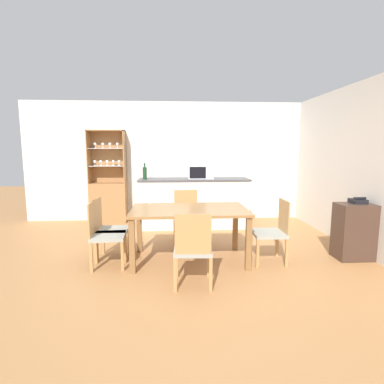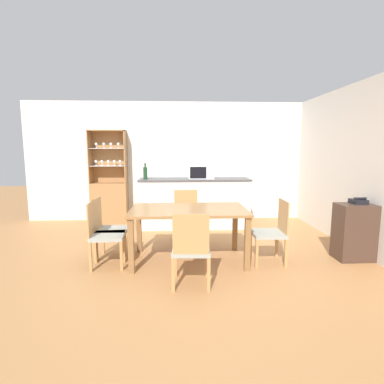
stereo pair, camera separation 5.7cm
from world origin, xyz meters
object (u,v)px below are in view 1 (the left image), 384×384
object	(u,v)px
display_cabinet	(109,195)
microwave	(200,172)
dining_chair_side_right_near	(272,232)
dining_chair_head_far	(187,217)
dining_chair_side_left_far	(109,229)
telephone	(358,201)
wine_bottle	(145,173)
side_cabinet	(354,231)
dining_chair_side_left_near	(105,235)
dining_table	(189,215)
dining_chair_head_near	(193,249)

from	to	relation	value
display_cabinet	microwave	distance (m)	2.05
dining_chair_side_right_near	dining_chair_head_far	world-z (taller)	same
dining_chair_side_left_far	telephone	size ratio (longest dim) A/B	4.50
dining_chair_side_left_far	wine_bottle	distance (m)	1.78
dining_chair_side_left_far	side_cabinet	bearing A→B (deg)	87.77
dining_chair_side_left_near	dining_chair_side_left_far	size ratio (longest dim) A/B	1.00
dining_chair_head_far	microwave	xyz separation A→B (m)	(0.32, 1.06, 0.67)
dining_chair_side_right_near	dining_chair_side_left_far	bearing A→B (deg)	84.03
dining_table	dining_chair_side_left_near	world-z (taller)	dining_chair_side_left_near
microwave	telephone	xyz separation A→B (m)	(2.06, -1.89, -0.28)
dining_chair_head_far	dining_chair_side_left_far	xyz separation A→B (m)	(-1.12, -0.66, 0.00)
dining_chair_head_near	side_cabinet	world-z (taller)	dining_chair_head_near
dining_chair_head_far	side_cabinet	world-z (taller)	dining_chair_head_far
dining_chair_head_far	wine_bottle	world-z (taller)	wine_bottle
dining_chair_side_left_near	dining_chair_side_right_near	bearing A→B (deg)	86.75
dining_table	wine_bottle	world-z (taller)	wine_bottle
dining_chair_head_far	dining_chair_head_near	distance (m)	1.59
side_cabinet	telephone	bearing A→B (deg)	38.79
side_cabinet	wine_bottle	bearing A→B (deg)	149.36
dining_table	wine_bottle	size ratio (longest dim) A/B	5.09
dining_chair_head_far	side_cabinet	size ratio (longest dim) A/B	1.10
dining_chair_side_left_near	dining_chair_head_far	bearing A→B (deg)	126.68
dining_table	dining_chair_head_near	xyz separation A→B (m)	(-0.00, -0.80, -0.21)
dining_chair_head_near	microwave	bearing A→B (deg)	86.25
dining_chair_side_left_far	side_cabinet	size ratio (longest dim) A/B	1.10
display_cabinet	dining_chair_side_left_far	bearing A→B (deg)	-78.02
microwave	side_cabinet	size ratio (longest dim) A/B	0.62
dining_table	side_cabinet	xyz separation A→B (m)	(2.32, -0.08, -0.25)
dining_chair_head_far	side_cabinet	distance (m)	2.48
dining_chair_head_far	dining_chair_head_near	world-z (taller)	same
dining_table	dining_chair_side_left_far	size ratio (longest dim) A/B	1.83
dining_chair_head_far	dining_chair_side_left_near	bearing A→B (deg)	38.16
dining_table	dining_chair_side_left_far	xyz separation A→B (m)	(-1.12, 0.14, -0.21)
display_cabinet	dining_chair_head_near	distance (m)	3.54
side_cabinet	dining_table	bearing A→B (deg)	178.06
dining_chair_side_left_far	side_cabinet	xyz separation A→B (m)	(3.45, -0.22, -0.04)
telephone	display_cabinet	bearing A→B (deg)	148.91
side_cabinet	telephone	size ratio (longest dim) A/B	4.11
dining_chair_side_left_near	telephone	bearing A→B (deg)	88.48
dining_chair_side_left_far	dining_chair_side_right_near	bearing A→B (deg)	84.26
dining_chair_side_left_near	microwave	size ratio (longest dim) A/B	1.77
display_cabinet	telephone	size ratio (longest dim) A/B	10.05
dining_chair_side_right_near	dining_chair_side_left_near	distance (m)	2.24
dining_chair_side_right_near	dining_chair_side_left_near	xyz separation A→B (m)	(-2.24, -0.00, 0.00)
dining_chair_side_left_far	side_cabinet	world-z (taller)	dining_chair_side_left_far
dining_chair_side_right_near	dining_chair_head_far	xyz separation A→B (m)	(-1.12, 0.94, 0.00)
dining_chair_side_left_near	side_cabinet	bearing A→B (deg)	87.77
dining_table	telephone	distance (m)	2.39
display_cabinet	dining_chair_side_right_near	size ratio (longest dim) A/B	2.23
dining_table	dining_chair_head_far	distance (m)	0.82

